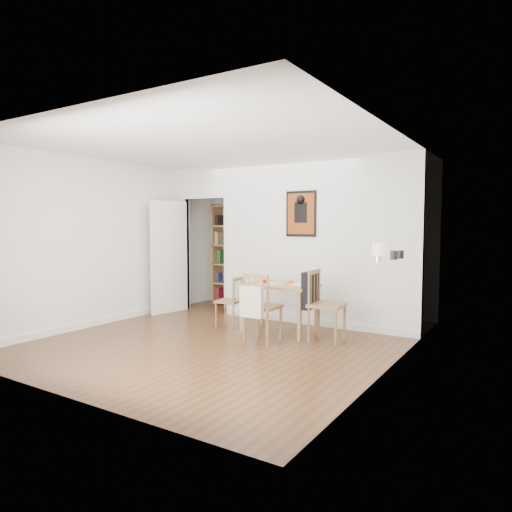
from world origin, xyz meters
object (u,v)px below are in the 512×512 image
Objects in this scene: dining_table at (279,290)px; mantel_lamp at (379,250)px; orange_fruit at (290,282)px; ceramic_jar_a at (394,255)px; fireplace at (393,306)px; chair_left at (229,302)px; ceramic_jar_b at (400,255)px; chair_right at (325,304)px; notebook at (300,285)px; bookshelf at (233,255)px; chair_front at (262,307)px; red_glass at (264,280)px.

dining_table is 4.83× the size of mantel_lamp.
ceramic_jar_a reaches higher than orange_fruit.
fireplace is 0.62m from ceramic_jar_a.
chair_left is 7.59× the size of ceramic_jar_b.
mantel_lamp is (0.90, -0.61, 0.79)m from chair_right.
fireplace is 1.49m from notebook.
dining_table is at bearing -39.02° from bookshelf.
chair_right reaches higher than dining_table.
chair_front is 1.84m from ceramic_jar_a.
mantel_lamp is at bearing -95.70° from ceramic_jar_b.
chair_right is (1.62, -0.02, 0.11)m from chair_left.
mantel_lamp is at bearing -26.26° from orange_fruit.
red_glass reaches higher than notebook.
bookshelf reaches higher than notebook.
red_glass is 0.34× the size of notebook.
fireplace reaches higher than chair_right.
chair_left is 1.07m from orange_fruit.
notebook is at bearing 67.61° from chair_front.
chair_left is 2.75m from mantel_lamp.
ceramic_jar_a is (2.56, -0.17, 0.82)m from chair_left.
ceramic_jar_a is at bearing -11.18° from notebook.
chair_front reaches higher than notebook.
chair_left is at bearing 165.89° from mantel_lamp.
mantel_lamp reaches higher than notebook.
bookshelf is 4.15m from fireplace.
notebook is at bearing 5.05° from chair_left.
chair_right is at bearing -12.75° from orange_fruit.
bookshelf is 20.90× the size of red_glass.
mantel_lamp reaches higher than orange_fruit.
ceramic_jar_b reaches higher than chair_right.
bookshelf is 2.33m from red_glass.
red_glass is 0.87× the size of ceramic_jar_a.
orange_fruit is 0.34× the size of mantel_lamp.
notebook is at bearing 177.63° from ceramic_jar_b.
bookshelf is (-2.68, 1.64, 0.48)m from chair_right.
dining_table is 0.34m from notebook.
chair_right is 10.23× the size of red_glass.
bookshelf is at bearing 123.37° from chair_left.
bookshelf is (-1.92, 1.55, 0.35)m from dining_table.
mantel_lamp reaches higher than red_glass.
bookshelf is (-1.98, 2.14, 0.51)m from chair_front.
red_glass is 0.56m from notebook.
ceramic_jar_a is at bearing -26.25° from bookshelf.
ceramic_jar_a is (1.71, -0.24, 0.58)m from dining_table.
bookshelf is 19.34× the size of ceramic_jar_b.
ceramic_jar_a is at bearing 84.23° from mantel_lamp.
bookshelf is at bearing 156.68° from ceramic_jar_b.
chair_left is 10.58× the size of orange_fruit.
chair_left is at bearing -177.86° from red_glass.
chair_left is 2.78× the size of notebook.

